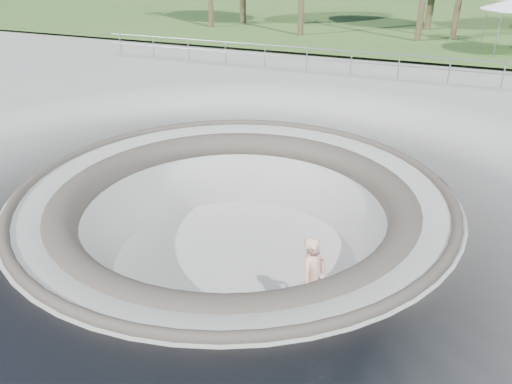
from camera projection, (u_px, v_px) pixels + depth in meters
ground at (234, 189)px, 11.82m from camera, size 180.00×180.00×0.00m
skate_bowl at (235, 254)px, 12.63m from camera, size 14.00×14.00×4.10m
grass_strip at (413, 16)px, 39.87m from camera, size 180.00×36.00×0.12m
distant_hills at (460, 58)px, 60.95m from camera, size 103.20×45.00×28.60m
safety_railing at (351, 63)px, 21.45m from camera, size 25.00×0.06×1.03m
skateboard at (310, 317)px, 10.51m from camera, size 0.75×0.42×0.08m
skater at (313, 280)px, 10.08m from camera, size 0.63×0.79×1.90m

